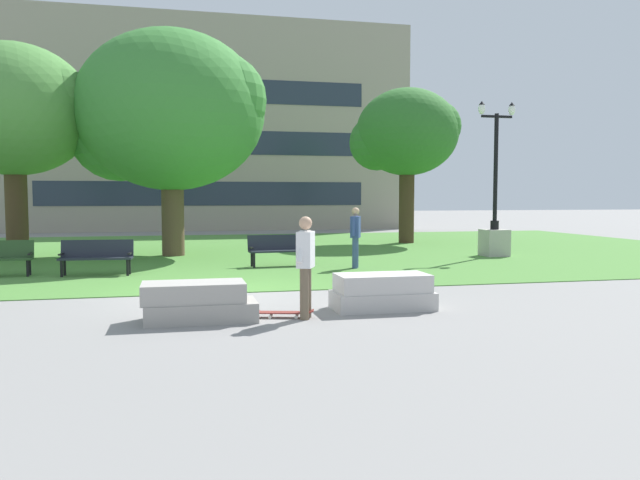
# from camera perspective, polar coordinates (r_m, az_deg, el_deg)

# --- Properties ---
(ground_plane) EXTENTS (140.00, 140.00, 0.00)m
(ground_plane) POSITION_cam_1_polar(r_m,az_deg,el_deg) (13.28, -9.33, -4.89)
(ground_plane) COLOR gray
(grass_lawn) EXTENTS (40.00, 20.00, 0.02)m
(grass_lawn) POSITION_cam_1_polar(r_m,az_deg,el_deg) (23.20, -10.86, -1.08)
(grass_lawn) COLOR #4C8438
(grass_lawn) RESTS_ON ground
(concrete_block_center) EXTENTS (1.85, 0.90, 0.64)m
(concrete_block_center) POSITION_cam_1_polar(r_m,az_deg,el_deg) (10.46, -11.11, -5.62)
(concrete_block_center) COLOR #9E9991
(concrete_block_center) RESTS_ON ground
(concrete_block_left) EXTENTS (1.80, 0.90, 0.64)m
(concrete_block_left) POSITION_cam_1_polar(r_m,az_deg,el_deg) (11.37, 5.72, -4.78)
(concrete_block_left) COLOR #BCB7B2
(concrete_block_left) RESTS_ON ground
(person_skateboarder) EXTENTS (0.44, 0.58, 1.71)m
(person_skateboarder) POSITION_cam_1_polar(r_m,az_deg,el_deg) (10.37, -1.32, -1.95)
(person_skateboarder) COLOR brown
(person_skateboarder) RESTS_ON ground
(skateboard) EXTENTS (1.04, 0.46, 0.14)m
(skateboard) POSITION_cam_1_polar(r_m,az_deg,el_deg) (10.59, -3.35, -6.64)
(skateboard) COLOR maroon
(skateboard) RESTS_ON ground
(park_bench_near_left) EXTENTS (1.83, 0.65, 0.90)m
(park_bench_near_left) POSITION_cam_1_polar(r_m,az_deg,el_deg) (16.98, -19.75, -1.30)
(park_bench_near_left) COLOR #1E232D
(park_bench_near_left) RESTS_ON grass_lawn
(park_bench_near_right) EXTENTS (1.84, 0.69, 0.90)m
(park_bench_near_right) POSITION_cam_1_polar(r_m,az_deg,el_deg) (18.15, -3.76, -0.74)
(park_bench_near_right) COLOR #1E232D
(park_bench_near_right) RESTS_ON grass_lawn
(lamp_post_center) EXTENTS (1.32, 0.80, 5.18)m
(lamp_post_center) POSITION_cam_1_polar(r_m,az_deg,el_deg) (21.90, 15.67, 1.31)
(lamp_post_center) COLOR #ADA89E
(lamp_post_center) RESTS_ON grass_lawn
(tree_far_right) EXTENTS (5.26, 5.01, 6.95)m
(tree_far_right) POSITION_cam_1_polar(r_m,az_deg,el_deg) (22.87, -26.38, 10.44)
(tree_far_right) COLOR #4C3823
(tree_far_right) RESTS_ON grass_lawn
(tree_far_left) EXTENTS (4.62, 4.40, 6.66)m
(tree_far_left) POSITION_cam_1_polar(r_m,az_deg,el_deg) (27.45, 7.86, 9.58)
(tree_far_left) COLOR #42301E
(tree_far_left) RESTS_ON grass_lawn
(tree_near_right) EXTENTS (6.62, 6.30, 7.58)m
(tree_near_right) POSITION_cam_1_polar(r_m,az_deg,el_deg) (22.04, -13.66, 11.21)
(tree_near_right) COLOR brown
(tree_near_right) RESTS_ON grass_lawn
(person_bystander_near_lawn) EXTENTS (0.39, 0.60, 1.71)m
(person_bystander_near_lawn) POSITION_cam_1_polar(r_m,az_deg,el_deg) (17.56, 3.26, 0.55)
(person_bystander_near_lawn) COLOR #384C7A
(person_bystander_near_lawn) RESTS_ON grass_lawn
(building_facade_distant) EXTENTS (25.16, 1.03, 12.62)m
(building_facade_distant) POSITION_cam_1_polar(r_m,az_deg,el_deg) (37.87, -10.48, 10.41)
(building_facade_distant) COLOR gray
(building_facade_distant) RESTS_ON ground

